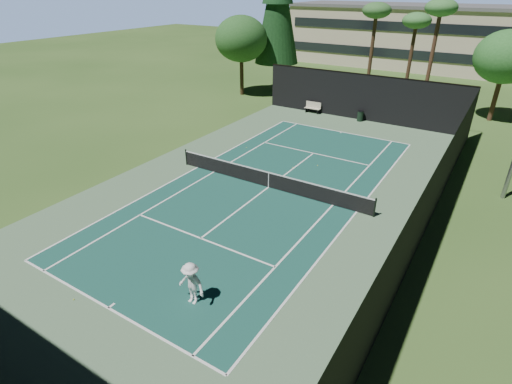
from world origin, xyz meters
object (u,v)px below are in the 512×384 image
tennis_ball_c (318,165)px  tennis_net (269,179)px  tennis_ball_b (293,167)px  player (191,284)px  tennis_ball_d (246,148)px  trash_bin (360,116)px  tennis_ball_a (74,300)px  park_bench (313,107)px

tennis_ball_c → tennis_net: bearing=-104.6°
tennis_ball_b → player: bearing=-79.1°
tennis_ball_c → tennis_ball_d: 5.87m
tennis_ball_c → trash_bin: trash_bin is taller
player → trash_bin: player is taller
tennis_ball_a → tennis_ball_c: 17.02m
tennis_net → tennis_ball_d: size_ratio=219.24×
park_bench → trash_bin: park_bench is taller
tennis_ball_d → tennis_ball_a: bearing=-79.4°
player → trash_bin: 25.61m
trash_bin → player: bearing=-85.0°
tennis_net → trash_bin: bearing=89.1°
player → tennis_ball_d: bearing=117.1°
tennis_net → park_bench: bearing=105.7°
player → trash_bin: bearing=96.1°
tennis_ball_b → tennis_ball_d: tennis_ball_b is taller
tennis_net → tennis_ball_a: 12.40m
tennis_ball_d → park_bench: 10.98m
player → tennis_ball_b: 13.53m
trash_bin → tennis_ball_a: bearing=-93.6°
tennis_ball_a → park_bench: (-2.91, 27.99, 0.52)m
tennis_ball_d → tennis_ball_b: bearing=-16.8°
tennis_ball_d → tennis_net: bearing=-45.2°
tennis_ball_b → trash_bin: trash_bin is taller
player → tennis_ball_c: bearing=96.2°
tennis_ball_b → park_bench: (-4.32, 12.36, 0.51)m
tennis_net → tennis_ball_c: size_ratio=203.30×
tennis_ball_b → park_bench: 13.11m
tennis_net → park_bench: tennis_net is taller
player → tennis_ball_c: player is taller
tennis_ball_b → tennis_net: bearing=-88.6°
tennis_net → tennis_ball_a: size_ratio=218.38×
tennis_ball_b → tennis_ball_c: 1.73m
player → tennis_ball_c: (-1.30, 14.44, -0.87)m
tennis_net → trash_bin: tennis_net is taller
tennis_ball_a → tennis_ball_b: 15.69m
tennis_ball_d → trash_bin: size_ratio=0.06×
tennis_net → trash_bin: size_ratio=13.65×
park_bench → tennis_ball_d: bearing=-91.5°
tennis_ball_a → tennis_ball_b: tennis_ball_b is taller
tennis_ball_b → trash_bin: bearing=88.5°
tennis_ball_a → trash_bin: 27.95m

